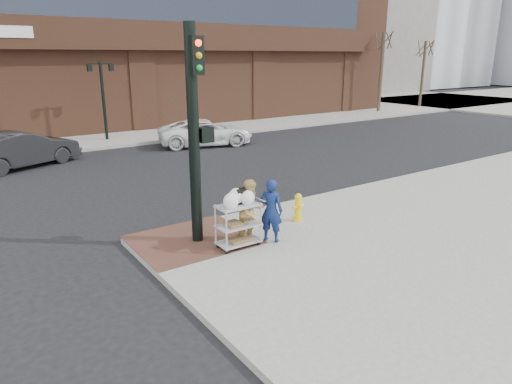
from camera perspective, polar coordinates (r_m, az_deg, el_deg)
ground at (r=10.86m, az=-2.92°, el=-7.53°), size 220.00×220.00×0.00m
sidewalk_far at (r=44.35m, az=-11.13°, el=10.73°), size 65.00×36.00×0.15m
brick_curb_ramp at (r=11.26m, az=-7.97°, el=-5.90°), size 2.80×2.40×0.01m
filler_block at (r=64.94m, az=10.25°, el=20.47°), size 14.00×20.00×18.00m
bare_tree_a at (r=38.42m, az=15.72°, el=18.82°), size 1.80×1.80×7.20m
bare_tree_b at (r=43.43m, az=20.50°, el=17.47°), size 1.80×1.80×6.70m
lamp_post at (r=25.54m, az=-18.61°, el=11.74°), size 1.32×0.22×4.00m
traffic_signal_pole at (r=10.47m, az=-7.64°, el=7.65°), size 0.61×0.51×5.00m
woman_blue at (r=10.83m, az=1.90°, el=-2.32°), size 0.63×0.67×1.55m
pedestrian_tan at (r=10.72m, az=-0.61°, el=-2.48°), size 0.84×0.70×1.56m
sedan_dark at (r=21.13m, az=-27.24°, el=4.77°), size 4.84×3.27×1.51m
minivan_white at (r=23.71m, az=-6.32°, el=7.41°), size 5.22×3.48×1.33m
utility_cart at (r=10.55m, az=-2.24°, el=-3.68°), size 1.00×0.57×1.39m
fire_hydrant at (r=12.32m, az=5.28°, el=-1.86°), size 0.36×0.25×0.77m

